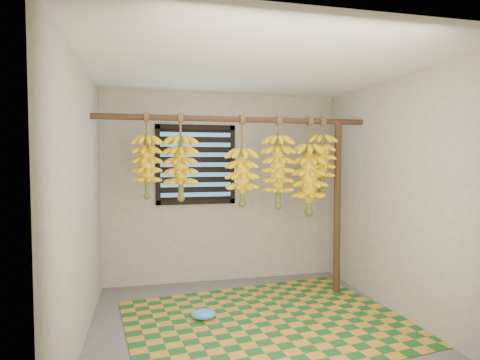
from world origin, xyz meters
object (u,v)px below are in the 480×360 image
object	(u,v)px
banana_bunch_f	(322,163)
plastic_bag	(203,314)
banana_bunch_d	(278,172)
banana_bunch_e	(309,179)
banana_bunch_c	(242,177)
woven_mat	(268,321)
banana_bunch_a	(147,167)
banana_bunch_b	(181,168)
support_post	(337,208)

from	to	relation	value
banana_bunch_f	plastic_bag	bearing A→B (deg)	-162.67
banana_bunch_d	banana_bunch_e	bearing A→B (deg)	0.00
plastic_bag	banana_bunch_c	world-z (taller)	banana_bunch_c
woven_mat	banana_bunch_f	world-z (taller)	banana_bunch_f
banana_bunch_a	woven_mat	bearing A→B (deg)	-29.50
banana_bunch_d	banana_bunch_e	xyz separation A→B (m)	(0.37, 0.00, -0.09)
banana_bunch_c	banana_bunch_e	size ratio (longest dim) A/B	0.89
banana_bunch_b	banana_bunch_c	world-z (taller)	same
banana_bunch_c	banana_bunch_e	world-z (taller)	same
banana_bunch_a	banana_bunch_b	bearing A→B (deg)	0.00
woven_mat	banana_bunch_f	xyz separation A→B (m)	(0.84, 0.63, 1.52)
woven_mat	banana_bunch_f	distance (m)	1.85
plastic_bag	banana_bunch_b	bearing A→B (deg)	110.64
woven_mat	banana_bunch_c	size ratio (longest dim) A/B	2.66
support_post	banana_bunch_b	bearing A→B (deg)	180.00
banana_bunch_b	banana_bunch_d	bearing A→B (deg)	0.00
support_post	banana_bunch_a	distance (m)	2.21
banana_bunch_d	banana_bunch_b	bearing A→B (deg)	180.00
banana_bunch_a	support_post	bearing A→B (deg)	0.00
support_post	plastic_bag	size ratio (longest dim) A/B	8.07
plastic_bag	banana_bunch_e	xyz separation A→B (m)	(1.28, 0.45, 1.28)
banana_bunch_b	banana_bunch_e	size ratio (longest dim) A/B	0.82
banana_bunch_e	support_post	bearing A→B (deg)	0.00
banana_bunch_b	banana_bunch_e	distance (m)	1.46
banana_bunch_e	banana_bunch_f	distance (m)	0.24
banana_bunch_e	banana_bunch_f	size ratio (longest dim) A/B	1.30
woven_mat	banana_bunch_d	world-z (taller)	banana_bunch_d
banana_bunch_b	banana_bunch_f	size ratio (longest dim) A/B	1.07
support_post	banana_bunch_b	xyz separation A→B (m)	(-1.81, 0.00, 0.48)
plastic_bag	banana_bunch_a	distance (m)	1.59
banana_bunch_b	banana_bunch_c	bearing A→B (deg)	0.00
banana_bunch_a	banana_bunch_e	bearing A→B (deg)	0.00
support_post	banana_bunch_c	distance (m)	1.20
banana_bunch_b	banana_bunch_e	xyz separation A→B (m)	(1.45, 0.00, -0.14)
banana_bunch_b	banana_bunch_d	xyz separation A→B (m)	(1.08, 0.00, -0.05)
support_post	woven_mat	world-z (taller)	support_post
woven_mat	banana_bunch_e	world-z (taller)	banana_bunch_e
support_post	plastic_bag	distance (m)	1.94
support_post	woven_mat	bearing A→B (deg)	-148.71
support_post	banana_bunch_a	xyz separation A→B (m)	(-2.15, 0.00, 0.49)
banana_bunch_d	banana_bunch_f	distance (m)	0.54
banana_bunch_e	banana_bunch_f	world-z (taller)	same
banana_bunch_d	banana_bunch_f	world-z (taller)	same
banana_bunch_c	plastic_bag	bearing A→B (deg)	-137.85
banana_bunch_e	banana_bunch_a	bearing A→B (deg)	180.00
banana_bunch_a	banana_bunch_d	bearing A→B (deg)	0.00
banana_bunch_b	banana_bunch_f	world-z (taller)	same
plastic_bag	banana_bunch_d	distance (m)	1.71
support_post	banana_bunch_e	xyz separation A→B (m)	(-0.35, 0.00, 0.34)
banana_bunch_d	banana_bunch_f	size ratio (longest dim) A/B	1.20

